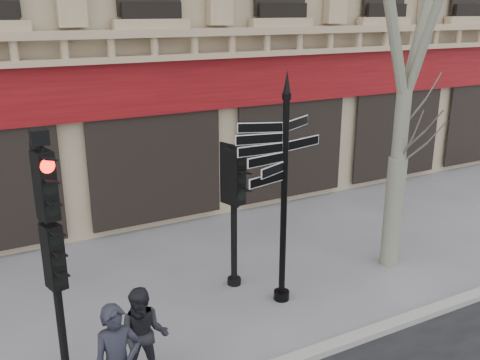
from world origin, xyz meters
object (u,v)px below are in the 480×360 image
object	(u,v)px
fingerpost	(285,152)
traffic_signal_secondary	(234,192)
traffic_signal_main	(50,230)
pedestrian_b	(144,337)

from	to	relation	value
fingerpost	traffic_signal_secondary	world-z (taller)	fingerpost
traffic_signal_main	pedestrian_b	distance (m)	2.07
fingerpost	traffic_signal_secondary	distance (m)	1.45
traffic_signal_secondary	pedestrian_b	world-z (taller)	traffic_signal_secondary
pedestrian_b	traffic_signal_secondary	bearing A→B (deg)	63.28
fingerpost	pedestrian_b	world-z (taller)	fingerpost
traffic_signal_main	traffic_signal_secondary	size ratio (longest dim) A/B	1.35
fingerpost	traffic_signal_main	xyz separation A→B (m)	(-4.14, -0.41, -0.50)
fingerpost	traffic_signal_main	world-z (taller)	fingerpost
fingerpost	traffic_signal_secondary	xyz separation A→B (m)	(-0.53, 0.96, -0.94)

